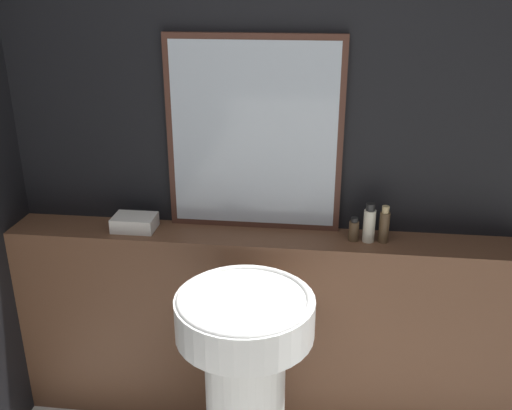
% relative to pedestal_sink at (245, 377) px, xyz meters
% --- Properties ---
extents(wall_back, '(8.00, 0.06, 2.50)m').
position_rel_pedestal_sink_xyz_m(wall_back, '(0.01, 0.59, 0.70)').
color(wall_back, black).
rests_on(wall_back, ground_plane).
extents(vanity_counter, '(2.21, 0.23, 0.93)m').
position_rel_pedestal_sink_xyz_m(vanity_counter, '(0.01, 0.45, -0.08)').
color(vanity_counter, brown).
rests_on(vanity_counter, ground_plane).
extents(pedestal_sink, '(0.51, 0.51, 0.90)m').
position_rel_pedestal_sink_xyz_m(pedestal_sink, '(0.00, 0.00, 0.00)').
color(pedestal_sink, white).
rests_on(pedestal_sink, ground_plane).
extents(mirror, '(0.74, 0.03, 0.82)m').
position_rel_pedestal_sink_xyz_m(mirror, '(-0.03, 0.54, 0.79)').
color(mirror, '#47281E').
rests_on(mirror, vanity_counter).
extents(towel_stack, '(0.18, 0.13, 0.06)m').
position_rel_pedestal_sink_xyz_m(towel_stack, '(-0.55, 0.45, 0.41)').
color(towel_stack, silver).
rests_on(towel_stack, vanity_counter).
extents(shampoo_bottle, '(0.04, 0.04, 0.10)m').
position_rel_pedestal_sink_xyz_m(shampoo_bottle, '(0.40, 0.45, 0.43)').
color(shampoo_bottle, '#4C3823').
rests_on(shampoo_bottle, vanity_counter).
extents(conditioner_bottle, '(0.05, 0.05, 0.17)m').
position_rel_pedestal_sink_xyz_m(conditioner_bottle, '(0.46, 0.45, 0.46)').
color(conditioner_bottle, beige).
rests_on(conditioner_bottle, vanity_counter).
extents(lotion_bottle, '(0.04, 0.04, 0.16)m').
position_rel_pedestal_sink_xyz_m(lotion_bottle, '(0.52, 0.45, 0.45)').
color(lotion_bottle, '#4C3823').
rests_on(lotion_bottle, vanity_counter).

